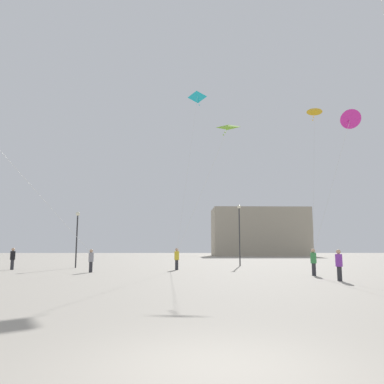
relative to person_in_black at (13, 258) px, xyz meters
The scene contains 13 objects.
ground_plane 28.94m from the person_in_black, 61.30° to the right, with size 300.00×300.00×0.00m, color #9E9689.
person_in_black is the anchor object (origin of this frame).
person_in_yellow 12.87m from the person_in_black, ahead, with size 0.37×0.37×1.68m.
person_in_grey 7.81m from the person_in_black, 26.82° to the right, with size 0.35×0.35×1.59m.
person_in_purple 24.03m from the person_in_black, 27.22° to the right, with size 0.35×0.35×1.59m.
person_in_green 22.51m from the person_in_black, 18.20° to the right, with size 0.35×0.35×1.62m.
kite_amber_diamond 26.60m from the person_in_black, ahead, with size 3.27×6.37×11.83m.
kite_cyan_delta 20.84m from the person_in_black, 13.83° to the left, with size 2.48×4.52×14.81m.
kite_lime_delta 19.35m from the person_in_black, 13.83° to the right, with size 4.44×4.17×9.30m.
kite_magenta_diamond 27.28m from the person_in_black, 11.99° to the right, with size 4.39×2.31×9.91m.
building_left_hall 66.91m from the person_in_black, 62.43° to the left, with size 21.88×11.05×10.97m.
lamppost_east 20.12m from the person_in_black, 19.26° to the left, with size 0.36×0.36×5.89m.
lamppost_west 5.56m from the person_in_black, 35.39° to the left, with size 0.36×0.36×4.84m.
Camera 1 is at (-0.38, -5.40, 1.62)m, focal length 35.99 mm.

